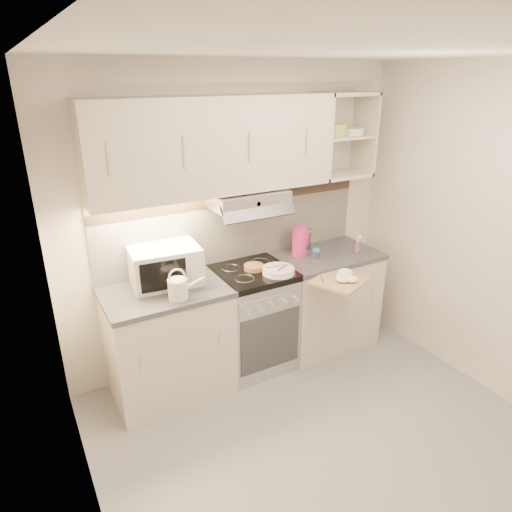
{
  "coord_description": "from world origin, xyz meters",
  "views": [
    {
      "loc": [
        -1.65,
        -1.89,
        2.4
      ],
      "look_at": [
        -0.05,
        0.95,
        1.09
      ],
      "focal_mm": 32.0,
      "sensor_mm": 36.0,
      "label": 1
    }
  ],
  "objects_px": {
    "electric_range": "(253,318)",
    "microwave": "(165,265)",
    "plate_stack": "(278,271)",
    "cutting_board": "(340,281)",
    "watering_can": "(179,288)",
    "pink_pitcher": "(300,241)",
    "glass_jar": "(305,240)",
    "spray_bottle": "(357,246)"
  },
  "relations": [
    {
      "from": "spray_bottle",
      "to": "cutting_board",
      "type": "distance_m",
      "value": 0.58
    },
    {
      "from": "pink_pitcher",
      "to": "cutting_board",
      "type": "height_order",
      "value": "pink_pitcher"
    },
    {
      "from": "plate_stack",
      "to": "spray_bottle",
      "type": "distance_m",
      "value": 0.84
    },
    {
      "from": "cutting_board",
      "to": "electric_range",
      "type": "bearing_deg",
      "value": 116.64
    },
    {
      "from": "electric_range",
      "to": "glass_jar",
      "type": "height_order",
      "value": "glass_jar"
    },
    {
      "from": "microwave",
      "to": "glass_jar",
      "type": "relative_size",
      "value": 2.62
    },
    {
      "from": "electric_range",
      "to": "microwave",
      "type": "bearing_deg",
      "value": 170.54
    },
    {
      "from": "watering_can",
      "to": "glass_jar",
      "type": "bearing_deg",
      "value": 24.71
    },
    {
      "from": "spray_bottle",
      "to": "cutting_board",
      "type": "height_order",
      "value": "spray_bottle"
    },
    {
      "from": "pink_pitcher",
      "to": "microwave",
      "type": "bearing_deg",
      "value": -172.18
    },
    {
      "from": "plate_stack",
      "to": "cutting_board",
      "type": "distance_m",
      "value": 0.49
    },
    {
      "from": "watering_can",
      "to": "microwave",
      "type": "bearing_deg",
      "value": 99.68
    },
    {
      "from": "microwave",
      "to": "watering_can",
      "type": "distance_m",
      "value": 0.31
    },
    {
      "from": "electric_range",
      "to": "spray_bottle",
      "type": "xyz_separation_m",
      "value": [
        0.99,
        -0.13,
        0.52
      ]
    },
    {
      "from": "electric_range",
      "to": "pink_pitcher",
      "type": "height_order",
      "value": "pink_pitcher"
    },
    {
      "from": "watering_can",
      "to": "pink_pitcher",
      "type": "xyz_separation_m",
      "value": [
        1.22,
        0.28,
        0.05
      ]
    },
    {
      "from": "microwave",
      "to": "pink_pitcher",
      "type": "xyz_separation_m",
      "value": [
        1.21,
        -0.03,
        -0.01
      ]
    },
    {
      "from": "electric_range",
      "to": "watering_can",
      "type": "distance_m",
      "value": 0.9
    },
    {
      "from": "plate_stack",
      "to": "spray_bottle",
      "type": "xyz_separation_m",
      "value": [
        0.84,
        0.03,
        0.05
      ]
    },
    {
      "from": "microwave",
      "to": "watering_can",
      "type": "height_order",
      "value": "microwave"
    },
    {
      "from": "pink_pitcher",
      "to": "cutting_board",
      "type": "bearing_deg",
      "value": -79.43
    },
    {
      "from": "microwave",
      "to": "plate_stack",
      "type": "xyz_separation_m",
      "value": [
        0.84,
        -0.28,
        -0.12
      ]
    },
    {
      "from": "spray_bottle",
      "to": "electric_range",
      "type": "bearing_deg",
      "value": -176.27
    },
    {
      "from": "microwave",
      "to": "plate_stack",
      "type": "bearing_deg",
      "value": -13.04
    },
    {
      "from": "microwave",
      "to": "watering_can",
      "type": "relative_size",
      "value": 1.99
    },
    {
      "from": "electric_range",
      "to": "spray_bottle",
      "type": "height_order",
      "value": "spray_bottle"
    },
    {
      "from": "glass_jar",
      "to": "spray_bottle",
      "type": "bearing_deg",
      "value": -36.04
    },
    {
      "from": "electric_range",
      "to": "glass_jar",
      "type": "distance_m",
      "value": 0.84
    },
    {
      "from": "microwave",
      "to": "pink_pitcher",
      "type": "relative_size",
      "value": 2.07
    },
    {
      "from": "watering_can",
      "to": "spray_bottle",
      "type": "bearing_deg",
      "value": 12.55
    },
    {
      "from": "watering_can",
      "to": "cutting_board",
      "type": "bearing_deg",
      "value": -2.18
    },
    {
      "from": "watering_can",
      "to": "glass_jar",
      "type": "distance_m",
      "value": 1.35
    },
    {
      "from": "cutting_board",
      "to": "spray_bottle",
      "type": "bearing_deg",
      "value": 14.25
    },
    {
      "from": "electric_range",
      "to": "glass_jar",
      "type": "relative_size",
      "value": 4.34
    },
    {
      "from": "electric_range",
      "to": "microwave",
      "type": "distance_m",
      "value": 0.92
    },
    {
      "from": "watering_can",
      "to": "pink_pitcher",
      "type": "bearing_deg",
      "value": 23.37
    },
    {
      "from": "glass_jar",
      "to": "microwave",
      "type": "bearing_deg",
      "value": -178.77
    },
    {
      "from": "electric_range",
      "to": "microwave",
      "type": "height_order",
      "value": "microwave"
    },
    {
      "from": "pink_pitcher",
      "to": "glass_jar",
      "type": "relative_size",
      "value": 1.27
    },
    {
      "from": "microwave",
      "to": "glass_jar",
      "type": "xyz_separation_m",
      "value": [
        1.31,
        0.03,
        -0.04
      ]
    },
    {
      "from": "electric_range",
      "to": "spray_bottle",
      "type": "bearing_deg",
      "value": -7.42
    },
    {
      "from": "pink_pitcher",
      "to": "spray_bottle",
      "type": "xyz_separation_m",
      "value": [
        0.47,
        -0.22,
        -0.06
      ]
    }
  ]
}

